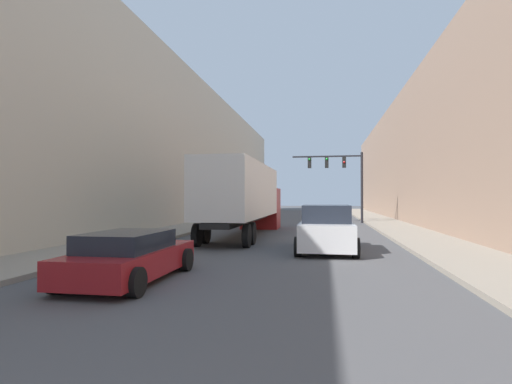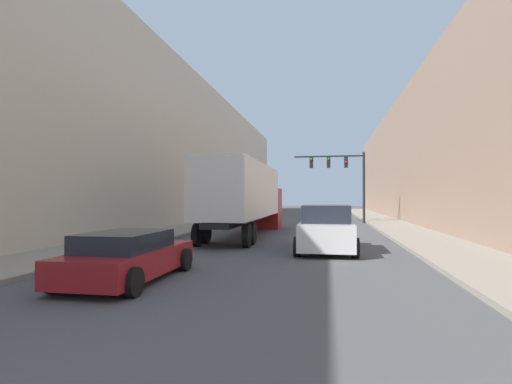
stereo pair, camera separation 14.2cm
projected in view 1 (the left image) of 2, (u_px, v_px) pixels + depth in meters
The scene contains 8 objects.
sidewalk_right at pixel (391, 225), 28.93m from camera, with size 3.09×80.00×0.15m.
sidewalk_left at pixel (208, 223), 31.24m from camera, with size 3.09×80.00×0.15m.
building_right at pixel (457, 150), 28.23m from camera, with size 6.00×80.00×10.96m.
building_left at pixel (154, 146), 32.09m from camera, with size 6.00×80.00×12.46m.
semi_truck at pixel (246, 196), 21.82m from camera, with size 2.45×12.81×3.80m.
sedan_car at pixel (130, 257), 10.00m from camera, with size 2.08×4.38×1.24m.
suv_car at pixel (326, 229), 15.59m from camera, with size 2.25×4.71×1.81m.
traffic_signal_gantry at pixel (342, 172), 32.97m from camera, with size 5.78×0.35×5.81m.
Camera 1 is at (2.11, -0.19, 2.09)m, focal length 28.00 mm.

